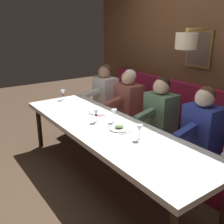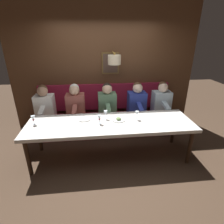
% 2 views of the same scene
% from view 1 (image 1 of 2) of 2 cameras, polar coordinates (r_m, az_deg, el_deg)
% --- Properties ---
extents(ground_plane, '(12.00, 12.00, 0.00)m').
position_cam_1_polar(ground_plane, '(3.49, -1.04, -14.47)').
color(ground_plane, '#4C3828').
extents(dining_table, '(0.90, 3.00, 0.74)m').
position_cam_1_polar(dining_table, '(3.16, -1.11, -4.09)').
color(dining_table, silver).
rests_on(dining_table, ground_plane).
extents(banquette_bench, '(0.52, 3.20, 0.45)m').
position_cam_1_polar(banquette_bench, '(3.88, 9.96, -7.28)').
color(banquette_bench, maroon).
rests_on(banquette_bench, ground_plane).
extents(back_wall_panel, '(0.59, 4.40, 2.90)m').
position_cam_1_polar(back_wall_panel, '(3.96, 16.90, 10.03)').
color(back_wall_panel, '#51331E').
rests_on(back_wall_panel, ground_plane).
extents(diner_near, '(0.60, 0.40, 0.79)m').
position_cam_1_polar(diner_near, '(3.24, 19.14, -2.09)').
color(diner_near, '#283893').
rests_on(diner_near, banquette_bench).
extents(diner_middle, '(0.60, 0.40, 0.79)m').
position_cam_1_polar(diner_middle, '(3.64, 10.56, 0.97)').
color(diner_middle, '#567A5B').
rests_on(diner_middle, banquette_bench).
extents(diner_far, '(0.60, 0.40, 0.79)m').
position_cam_1_polar(diner_far, '(4.14, 3.62, 3.42)').
color(diner_far, '#934C42').
rests_on(diner_far, banquette_bench).
extents(diner_farthest, '(0.60, 0.40, 0.79)m').
position_cam_1_polar(diner_farthest, '(4.65, -1.49, 5.19)').
color(diner_farthest, white).
rests_on(diner_farthest, banquette_bench).
extents(place_setting_0, '(0.24, 0.31, 0.01)m').
position_cam_1_polar(place_setting_0, '(3.60, -3.12, -0.10)').
color(place_setting_0, silver).
rests_on(place_setting_0, dining_table).
extents(place_setting_1, '(0.24, 0.31, 0.05)m').
position_cam_1_polar(place_setting_1, '(3.05, 1.60, -3.50)').
color(place_setting_1, white).
rests_on(place_setting_1, dining_table).
extents(wine_glass_0, '(0.07, 0.07, 0.16)m').
position_cam_1_polar(wine_glass_0, '(2.77, 6.02, -3.70)').
color(wine_glass_0, silver).
rests_on(wine_glass_0, dining_table).
extents(wine_glass_1, '(0.07, 0.07, 0.16)m').
position_cam_1_polar(wine_glass_1, '(4.26, -10.64, 4.14)').
color(wine_glass_1, silver).
rests_on(wine_glass_1, dining_table).
extents(wine_glass_2, '(0.07, 0.07, 0.16)m').
position_cam_1_polar(wine_glass_2, '(3.24, 0.47, -0.19)').
color(wine_glass_2, silver).
rests_on(wine_glass_2, dining_table).
extents(wine_glass_3, '(0.07, 0.07, 0.16)m').
position_cam_1_polar(wine_glass_3, '(3.24, -3.50, -0.25)').
color(wine_glass_3, silver).
rests_on(wine_glass_3, dining_table).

